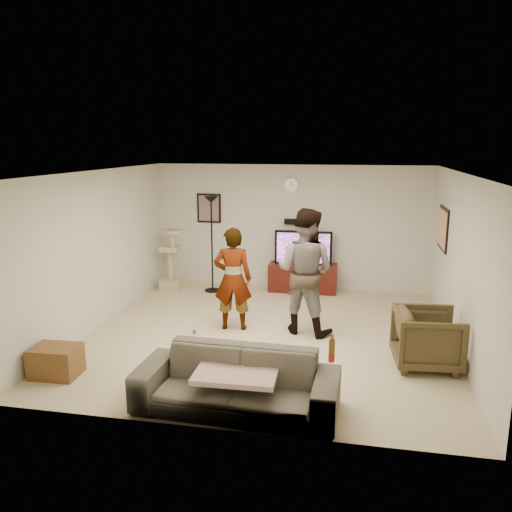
% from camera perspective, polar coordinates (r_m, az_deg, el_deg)
% --- Properties ---
extents(floor, '(5.50, 5.50, 0.02)m').
position_cam_1_polar(floor, '(8.07, 1.24, -8.81)').
color(floor, tan).
rests_on(floor, ground).
extents(ceiling, '(5.50, 5.50, 0.02)m').
position_cam_1_polar(ceiling, '(7.53, 1.33, 9.37)').
color(ceiling, white).
rests_on(ceiling, wall_back).
extents(wall_back, '(5.50, 0.04, 2.50)m').
position_cam_1_polar(wall_back, '(10.37, 3.89, 3.18)').
color(wall_back, silver).
rests_on(wall_back, floor).
extents(wall_front, '(5.50, 0.04, 2.50)m').
position_cam_1_polar(wall_front, '(5.11, -4.03, -6.58)').
color(wall_front, silver).
rests_on(wall_front, floor).
extents(wall_left, '(0.04, 5.50, 2.50)m').
position_cam_1_polar(wall_left, '(8.60, -17.09, 0.73)').
color(wall_left, silver).
rests_on(wall_left, floor).
extents(wall_right, '(0.04, 5.50, 2.50)m').
position_cam_1_polar(wall_right, '(7.73, 21.80, -0.88)').
color(wall_right, silver).
rests_on(wall_right, floor).
extents(wall_clock, '(0.26, 0.04, 0.26)m').
position_cam_1_polar(wall_clock, '(10.24, 3.94, 7.86)').
color(wall_clock, white).
rests_on(wall_clock, wall_back).
extents(wall_speaker, '(0.25, 0.10, 0.10)m').
position_cam_1_polar(wall_speaker, '(10.29, 3.86, 3.85)').
color(wall_speaker, black).
rests_on(wall_speaker, wall_back).
extents(picture_back, '(0.42, 0.03, 0.52)m').
position_cam_1_polar(picture_back, '(10.65, -5.24, 5.30)').
color(picture_back, '#76635C').
rests_on(picture_back, wall_back).
extents(picture_right, '(0.03, 0.78, 0.62)m').
position_cam_1_polar(picture_right, '(9.23, 20.04, 2.88)').
color(picture_right, '#ED926B').
rests_on(picture_right, wall_right).
extents(tv_stand, '(1.34, 0.45, 0.56)m').
position_cam_1_polar(tv_stand, '(10.31, 5.21, -2.42)').
color(tv_stand, '#3B100C').
rests_on(tv_stand, floor).
extents(console_box, '(0.40, 0.30, 0.07)m').
position_cam_1_polar(console_box, '(10.00, 4.73, -4.34)').
color(console_box, silver).
rests_on(console_box, floor).
extents(tv, '(1.13, 0.08, 0.67)m').
position_cam_1_polar(tv, '(10.17, 5.27, 0.93)').
color(tv, black).
rests_on(tv, tv_stand).
extents(tv_screen, '(1.04, 0.01, 0.59)m').
position_cam_1_polar(tv_screen, '(10.12, 5.25, 0.88)').
color(tv_screen, '#FB52C1').
rests_on(tv_screen, tv).
extents(floor_lamp, '(0.32, 0.32, 1.90)m').
position_cam_1_polar(floor_lamp, '(10.18, -4.92, 1.26)').
color(floor_lamp, black).
rests_on(floor_lamp, floor).
extents(cat_tree, '(0.43, 0.43, 1.24)m').
position_cam_1_polar(cat_tree, '(10.50, -9.53, -0.36)').
color(cat_tree, tan).
rests_on(cat_tree, floor).
extents(person_left, '(0.65, 0.48, 1.65)m').
position_cam_1_polar(person_left, '(8.09, -2.59, -2.55)').
color(person_left, '#96969A').
rests_on(person_left, floor).
extents(person_right, '(1.13, 0.99, 1.96)m').
position_cam_1_polar(person_right, '(7.96, 5.43, -1.68)').
color(person_right, '#36577F').
rests_on(person_right, floor).
extents(sofa, '(2.27, 0.95, 0.66)m').
position_cam_1_polar(sofa, '(5.85, -2.18, -13.77)').
color(sofa, '#4B473A').
rests_on(sofa, floor).
extents(throw_blanket, '(0.92, 0.72, 0.06)m').
position_cam_1_polar(throw_blanket, '(5.80, -2.13, -12.76)').
color(throw_blanket, '#D4AB9A').
rests_on(throw_blanket, sofa).
extents(beer_bottle, '(0.06, 0.06, 0.25)m').
position_cam_1_polar(beer_bottle, '(5.54, 8.41, -10.34)').
color(beer_bottle, '#5B340C').
rests_on(beer_bottle, sofa).
extents(armchair, '(0.91, 0.89, 0.77)m').
position_cam_1_polar(armchair, '(7.23, 18.49, -8.70)').
color(armchair, '#423620').
rests_on(armchair, floor).
extents(side_table, '(0.61, 0.46, 0.39)m').
position_cam_1_polar(side_table, '(7.14, -21.34, -10.82)').
color(side_table, brown).
rests_on(side_table, floor).
extents(toy_ball, '(0.06, 0.06, 0.06)m').
position_cam_1_polar(toy_ball, '(8.16, -6.87, -8.32)').
color(toy_ball, '#136394').
rests_on(toy_ball, floor).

